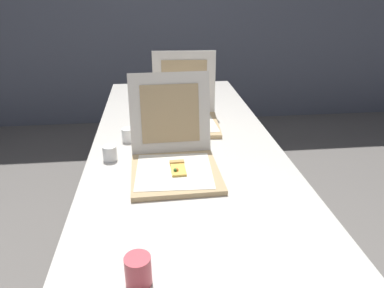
% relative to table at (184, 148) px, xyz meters
% --- Properties ---
extents(wall_back, '(10.00, 0.10, 2.60)m').
position_rel_table_xyz_m(wall_back, '(0.00, 2.29, 0.62)').
color(wall_back, slate).
rests_on(wall_back, ground).
extents(table, '(0.92, 2.33, 0.73)m').
position_rel_table_xyz_m(table, '(0.00, 0.00, 0.00)').
color(table, beige).
rests_on(table, ground).
extents(pizza_box_front, '(0.38, 0.46, 0.38)m').
position_rel_table_xyz_m(pizza_box_front, '(-0.07, -0.30, 0.10)').
color(pizza_box_front, tan).
rests_on(pizza_box_front, table).
extents(pizza_box_middle, '(0.39, 0.40, 0.39)m').
position_rel_table_xyz_m(pizza_box_middle, '(0.03, 0.23, 0.10)').
color(pizza_box_middle, tan).
rests_on(pizza_box_middle, table).
extents(cup_white_mid, '(0.06, 0.06, 0.07)m').
position_rel_table_xyz_m(cup_white_mid, '(-0.28, 0.03, 0.08)').
color(cup_white_mid, white).
rests_on(cup_white_mid, table).
extents(cup_white_near_center, '(0.06, 0.06, 0.07)m').
position_rel_table_xyz_m(cup_white_near_center, '(-0.36, -0.18, 0.08)').
color(cup_white_near_center, white).
rests_on(cup_white_near_center, table).
extents(cup_printed_front, '(0.07, 0.07, 0.09)m').
position_rel_table_xyz_m(cup_printed_front, '(-0.21, -0.93, 0.09)').
color(cup_printed_front, '#D14C56').
rests_on(cup_printed_front, table).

